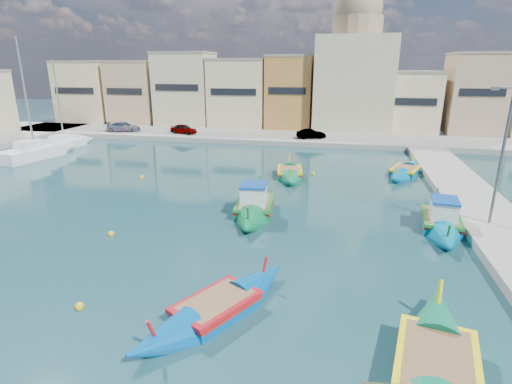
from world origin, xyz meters
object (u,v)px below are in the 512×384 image
(quay_street_lamp, at_px, (501,156))
(yacht_north, at_px, (73,142))
(luzzu_blue_south, at_px, (216,309))
(luzzu_turquoise_cabin, at_px, (441,221))
(yacht_midnorth, at_px, (48,151))
(luzzu_blue_cabin, at_px, (255,207))
(luzzu_cyan_south, at_px, (436,370))
(church_block, at_px, (354,70))
(luzzu_cyan_mid, at_px, (405,172))
(luzzu_green, at_px, (290,173))

(quay_street_lamp, bearing_deg, yacht_north, 156.37)
(luzzu_blue_south, height_order, yacht_north, yacht_north)
(luzzu_turquoise_cabin, height_order, yacht_midnorth, yacht_midnorth)
(luzzu_turquoise_cabin, bearing_deg, yacht_north, 155.10)
(luzzu_turquoise_cabin, xyz_separation_m, luzzu_blue_cabin, (-11.10, -0.05, 0.04))
(yacht_north, xyz_separation_m, yacht_midnorth, (0.74, -5.13, 0.09))
(luzzu_blue_cabin, height_order, luzzu_blue_south, luzzu_blue_cabin)
(quay_street_lamp, relative_size, yacht_midnorth, 0.64)
(luzzu_cyan_south, bearing_deg, quay_street_lamp, 67.76)
(church_block, height_order, luzzu_cyan_south, church_block)
(quay_street_lamp, relative_size, luzzu_cyan_south, 0.87)
(church_block, relative_size, luzzu_cyan_mid, 2.38)
(luzzu_cyan_mid, relative_size, yacht_midnorth, 0.64)
(luzzu_cyan_mid, bearing_deg, luzzu_blue_cabin, -132.03)
(church_block, xyz_separation_m, quay_street_lamp, (7.44, -34.00, -4.07))
(luzzu_green, bearing_deg, luzzu_cyan_mid, 15.52)
(luzzu_blue_cabin, xyz_separation_m, luzzu_green, (1.00, 9.10, -0.13))
(luzzu_blue_cabin, height_order, luzzu_green, luzzu_blue_cabin)
(luzzu_blue_south, bearing_deg, luzzu_turquoise_cabin, 47.46)
(church_block, bearing_deg, quay_street_lamp, -77.65)
(yacht_north, bearing_deg, yacht_midnorth, -81.80)
(quay_street_lamp, distance_m, luzzu_blue_cabin, 14.11)
(yacht_north, bearing_deg, luzzu_turquoise_cabin, -24.90)
(church_block, bearing_deg, yacht_midnorth, -144.48)
(yacht_midnorth, bearing_deg, luzzu_blue_south, -41.62)
(luzzu_cyan_mid, distance_m, luzzu_cyan_south, 24.52)
(luzzu_cyan_mid, xyz_separation_m, yacht_midnorth, (-35.38, 0.14, 0.25))
(luzzu_turquoise_cabin, height_order, luzzu_green, luzzu_turquoise_cabin)
(luzzu_cyan_mid, height_order, luzzu_blue_south, luzzu_cyan_mid)
(luzzu_cyan_mid, distance_m, yacht_north, 36.50)
(church_block, height_order, luzzu_green, church_block)
(quay_street_lamp, distance_m, luzzu_cyan_south, 14.21)
(luzzu_green, bearing_deg, luzzu_cyan_south, -71.25)
(luzzu_blue_cabin, relative_size, yacht_north, 0.87)
(luzzu_turquoise_cabin, relative_size, yacht_midnorth, 0.73)
(luzzu_turquoise_cabin, height_order, luzzu_blue_cabin, luzzu_blue_cabin)
(church_block, distance_m, luzzu_blue_cabin, 35.42)
(luzzu_green, bearing_deg, luzzu_blue_south, -90.06)
(church_block, distance_m, luzzu_cyan_mid, 24.07)
(church_block, height_order, luzzu_turquoise_cabin, church_block)
(yacht_midnorth, bearing_deg, yacht_north, 98.20)
(luzzu_blue_cabin, relative_size, luzzu_green, 1.16)
(luzzu_cyan_south, distance_m, yacht_midnorth, 41.27)
(yacht_midnorth, bearing_deg, quay_street_lamp, -17.33)
(luzzu_turquoise_cabin, xyz_separation_m, luzzu_green, (-10.09, 9.05, -0.09))
(church_block, xyz_separation_m, yacht_north, (-31.62, -16.91, -8.00))
(luzzu_cyan_mid, bearing_deg, church_block, 101.47)
(luzzu_blue_cabin, height_order, yacht_north, yacht_north)
(luzzu_cyan_mid, height_order, yacht_north, yacht_north)
(church_block, relative_size, luzzu_green, 2.45)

